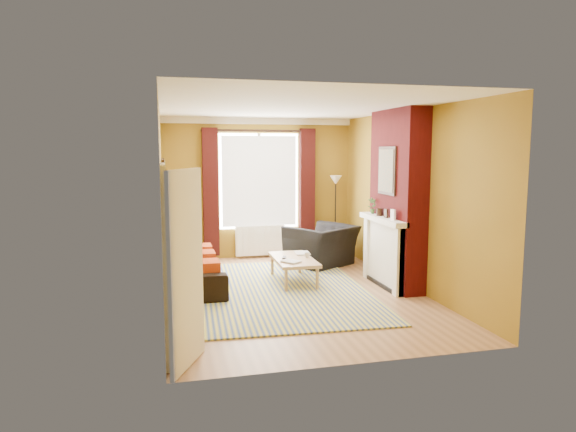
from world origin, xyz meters
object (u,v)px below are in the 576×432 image
(armchair, at_px, (321,246))
(floor_lamp, at_px, (336,193))
(sofa, at_px, (195,269))
(wicker_stool, at_px, (307,248))
(coffee_table, at_px, (293,261))

(armchair, relative_size, floor_lamp, 0.70)
(sofa, distance_m, armchair, 2.62)
(wicker_stool, height_order, floor_lamp, floor_lamp)
(coffee_table, bearing_deg, armchair, 54.25)
(sofa, distance_m, wicker_stool, 2.71)
(sofa, relative_size, armchair, 1.74)
(armchair, xyz_separation_m, coffee_table, (-0.83, -1.11, -0.01))
(armchair, bearing_deg, coffee_table, 20.74)
(coffee_table, xyz_separation_m, floor_lamp, (1.35, 1.85, 0.94))
(floor_lamp, bearing_deg, armchair, -125.33)
(wicker_stool, bearing_deg, floor_lamp, 22.81)
(floor_lamp, bearing_deg, sofa, -149.09)
(sofa, height_order, floor_lamp, floor_lamp)
(armchair, distance_m, wicker_stool, 0.50)
(armchair, height_order, floor_lamp, floor_lamp)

